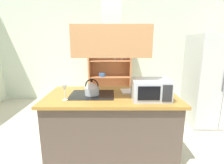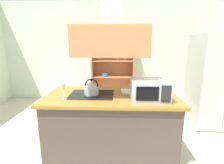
% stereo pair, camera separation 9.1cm
% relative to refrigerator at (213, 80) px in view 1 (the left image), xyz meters
% --- Properties ---
extents(wall_back, '(6.00, 0.12, 2.70)m').
position_rel_refrigerator_xyz_m(wall_back, '(-2.14, 1.59, 0.47)').
color(wall_back, silver).
rests_on(wall_back, ground).
extents(kitchen_island, '(1.79, 0.92, 0.90)m').
position_rel_refrigerator_xyz_m(kitchen_island, '(-1.98, -1.02, -0.43)').
color(kitchen_island, '#4E3F36').
rests_on(kitchen_island, ground).
extents(range_hood, '(0.90, 0.70, 1.27)m').
position_rel_refrigerator_xyz_m(range_hood, '(-1.98, -1.02, 0.85)').
color(range_hood, '#B37A4A').
extents(refrigerator, '(0.90, 0.77, 1.76)m').
position_rel_refrigerator_xyz_m(refrigerator, '(0.00, 0.00, 0.00)').
color(refrigerator, beige).
rests_on(refrigerator, ground).
extents(dish_cabinet, '(1.15, 0.40, 1.74)m').
position_rel_refrigerator_xyz_m(dish_cabinet, '(-2.04, 1.37, -0.11)').
color(dish_cabinet, '#BE7749').
rests_on(dish_cabinet, ground).
extents(kettle, '(0.20, 0.20, 0.22)m').
position_rel_refrigerator_xyz_m(kettle, '(-2.25, -1.02, 0.12)').
color(kettle, '#B0B8BF').
rests_on(kettle, kitchen_island).
extents(cutting_board, '(0.36, 0.27, 0.02)m').
position_rel_refrigerator_xyz_m(cutting_board, '(-1.67, -0.87, 0.03)').
color(cutting_board, white).
rests_on(cutting_board, kitchen_island).
extents(microwave, '(0.46, 0.35, 0.26)m').
position_rel_refrigerator_xyz_m(microwave, '(-1.49, -1.21, 0.15)').
color(microwave, '#B7BABF').
rests_on(microwave, kitchen_island).
extents(wine_glass_on_counter, '(0.08, 0.08, 0.21)m').
position_rel_refrigerator_xyz_m(wine_glass_on_counter, '(-2.56, -1.24, 0.17)').
color(wine_glass_on_counter, silver).
rests_on(wine_glass_on_counter, kitchen_island).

